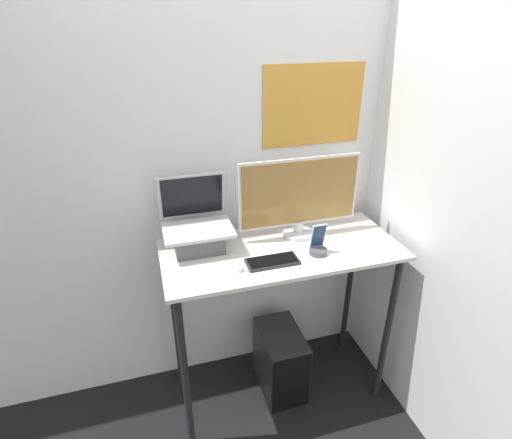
% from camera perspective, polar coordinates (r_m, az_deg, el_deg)
% --- Properties ---
extents(ground_plane, '(12.00, 12.00, 0.00)m').
position_cam_1_polar(ground_plane, '(2.50, 5.25, -27.20)').
color(ground_plane, black).
extents(wall_back, '(6.00, 0.06, 2.60)m').
position_cam_1_polar(wall_back, '(2.18, 0.81, 7.46)').
color(wall_back, silver).
rests_on(wall_back, ground_plane).
extents(wall_side_right, '(0.05, 6.00, 2.60)m').
position_cam_1_polar(wall_side_right, '(2.00, 25.39, 3.05)').
color(wall_side_right, silver).
rests_on(wall_side_right, ground_plane).
extents(desk, '(1.19, 0.53, 0.99)m').
position_cam_1_polar(desk, '(2.09, 3.57, -7.68)').
color(desk, beige).
rests_on(desk, ground_plane).
extents(laptop, '(0.34, 0.28, 0.35)m').
position_cam_1_polar(laptop, '(1.98, -8.35, -1.73)').
color(laptop, '#4C4C51').
rests_on(laptop, desk).
extents(monitor, '(0.64, 0.16, 0.42)m').
position_cam_1_polar(monitor, '(2.04, 6.25, 3.18)').
color(monitor, silver).
rests_on(monitor, desk).
extents(keyboard, '(0.25, 0.11, 0.02)m').
position_cam_1_polar(keyboard, '(1.88, 2.35, -6.00)').
color(keyboard, black).
rests_on(keyboard, desk).
extents(mouse, '(0.03, 0.05, 0.02)m').
position_cam_1_polar(mouse, '(1.83, -2.39, -6.95)').
color(mouse, white).
rests_on(mouse, desk).
extents(cell_phone, '(0.09, 0.09, 0.16)m').
position_cam_1_polar(cell_phone, '(1.96, 8.86, -3.84)').
color(cell_phone, '#4C4C51').
rests_on(cell_phone, desk).
extents(computer_tower, '(0.23, 0.37, 0.40)m').
position_cam_1_polar(computer_tower, '(2.52, 3.51, -19.42)').
color(computer_tower, black).
rests_on(computer_tower, ground_plane).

